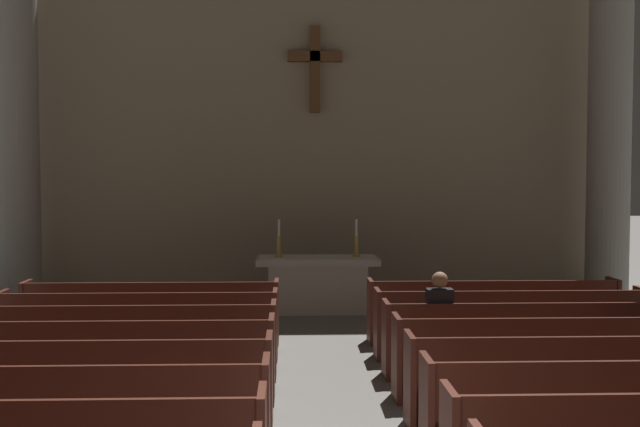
# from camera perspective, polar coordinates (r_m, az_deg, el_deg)

# --- Properties ---
(pew_left_row_3) EXTENTS (3.72, 0.50, 0.95)m
(pew_left_row_3) POSITION_cam_1_polar(r_m,az_deg,el_deg) (7.39, -18.60, -13.46)
(pew_left_row_3) COLOR #4C2319
(pew_left_row_3) RESTS_ON ground
(pew_left_row_4) EXTENTS (3.72, 0.50, 0.95)m
(pew_left_row_4) POSITION_cam_1_polar(r_m,az_deg,el_deg) (8.31, -16.62, -11.58)
(pew_left_row_4) COLOR #4C2319
(pew_left_row_4) RESTS_ON ground
(pew_left_row_5) EXTENTS (3.72, 0.50, 0.95)m
(pew_left_row_5) POSITION_cam_1_polar(r_m,az_deg,el_deg) (9.24, -15.06, -10.06)
(pew_left_row_5) COLOR #4C2319
(pew_left_row_5) RESTS_ON ground
(pew_left_row_6) EXTENTS (3.72, 0.50, 0.95)m
(pew_left_row_6) POSITION_cam_1_polar(r_m,az_deg,el_deg) (10.19, -13.79, -8.82)
(pew_left_row_6) COLOR #4C2319
(pew_left_row_6) RESTS_ON ground
(pew_left_row_7) EXTENTS (3.72, 0.50, 0.95)m
(pew_left_row_7) POSITION_cam_1_polar(r_m,az_deg,el_deg) (11.14, -12.75, -7.79)
(pew_left_row_7) COLOR #4C2319
(pew_left_row_7) RESTS_ON ground
(pew_left_row_8) EXTENTS (3.72, 0.50, 0.95)m
(pew_left_row_8) POSITION_cam_1_polar(r_m,az_deg,el_deg) (12.10, -11.88, -6.92)
(pew_left_row_8) COLOR #4C2319
(pew_left_row_8) RESTS_ON ground
(pew_right_row_3) EXTENTS (3.72, 0.50, 0.95)m
(pew_right_row_3) POSITION_cam_1_polar(r_m,az_deg,el_deg) (7.71, 21.51, -12.82)
(pew_right_row_3) COLOR #4C2319
(pew_right_row_3) RESTS_ON ground
(pew_right_row_4) EXTENTS (3.72, 0.50, 0.95)m
(pew_right_row_4) POSITION_cam_1_polar(r_m,az_deg,el_deg) (8.59, 18.82, -11.12)
(pew_right_row_4) COLOR #4C2319
(pew_right_row_4) RESTS_ON ground
(pew_right_row_5) EXTENTS (3.72, 0.50, 0.95)m
(pew_right_row_5) POSITION_cam_1_polar(r_m,az_deg,el_deg) (9.50, 16.66, -9.73)
(pew_right_row_5) COLOR #4C2319
(pew_right_row_5) RESTS_ON ground
(pew_right_row_6) EXTENTS (3.72, 0.50, 0.95)m
(pew_right_row_6) POSITION_cam_1_polar(r_m,az_deg,el_deg) (10.42, 14.90, -8.57)
(pew_right_row_6) COLOR #4C2319
(pew_right_row_6) RESTS_ON ground
(pew_right_row_7) EXTENTS (3.72, 0.50, 0.95)m
(pew_right_row_7) POSITION_cam_1_polar(r_m,az_deg,el_deg) (11.35, 13.43, -7.59)
(pew_right_row_7) COLOR #4C2319
(pew_right_row_7) RESTS_ON ground
(pew_right_row_8) EXTENTS (3.72, 0.50, 0.95)m
(pew_right_row_8) POSITION_cam_1_polar(r_m,az_deg,el_deg) (12.29, 12.19, -6.76)
(pew_right_row_8) COLOR #4C2319
(pew_right_row_8) RESTS_ON ground
(column_left_fourth) EXTENTS (1.19, 1.19, 7.21)m
(column_left_fourth) POSITION_cam_1_polar(r_m,az_deg,el_deg) (15.64, -20.81, 6.38)
(column_left_fourth) COLOR gray
(column_left_fourth) RESTS_ON ground
(column_right_fourth) EXTENTS (1.19, 1.19, 7.21)m
(column_right_fourth) POSITION_cam_1_polar(r_m,az_deg,el_deg) (15.97, 19.92, 6.32)
(column_right_fourth) COLOR gray
(column_right_fourth) RESTS_ON ground
(altar) EXTENTS (2.20, 0.90, 1.01)m
(altar) POSITION_cam_1_polar(r_m,az_deg,el_deg) (14.52, -0.17, -4.97)
(altar) COLOR #BCB7AD
(altar) RESTS_ON ground
(candlestick_left) EXTENTS (0.16, 0.16, 0.68)m
(candlestick_left) POSITION_cam_1_polar(r_m,az_deg,el_deg) (14.43, -2.95, -2.25)
(candlestick_left) COLOR #B79338
(candlestick_left) RESTS_ON altar
(candlestick_right) EXTENTS (0.16, 0.16, 0.68)m
(candlestick_right) POSITION_cam_1_polar(r_m,az_deg,el_deg) (14.48, 2.60, -2.23)
(candlestick_right) COLOR #B79338
(candlestick_right) RESTS_ON altar
(apse_with_cross) EXTENTS (12.21, 0.45, 8.31)m
(apse_with_cross) POSITION_cam_1_polar(r_m,az_deg,el_deg) (16.29, -0.39, 8.68)
(apse_with_cross) COLOR gray
(apse_with_cross) RESTS_ON ground
(lone_worshipper) EXTENTS (0.32, 0.43, 1.32)m
(lone_worshipper) POSITION_cam_1_polar(r_m,az_deg,el_deg) (10.14, 8.42, -7.58)
(lone_worshipper) COLOR #26262B
(lone_worshipper) RESTS_ON ground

